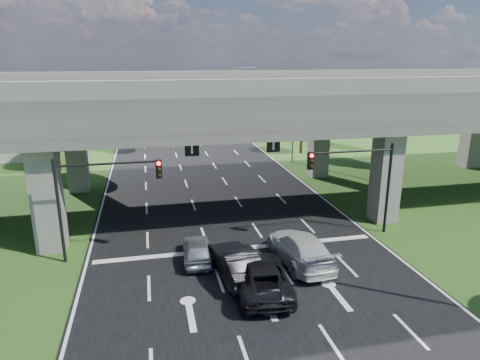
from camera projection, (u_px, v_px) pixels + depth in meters
name	position (u px, v px, depth m)	size (l,w,h in m)	color
ground	(253.00, 277.00, 22.66)	(160.00, 160.00, 0.00)	#2F4F19
road	(220.00, 212.00, 32.03)	(18.00, 120.00, 0.03)	black
overpass	(214.00, 103.00, 31.70)	(80.00, 15.00, 10.00)	#32302D
signal_right	(359.00, 173.00, 26.80)	(5.76, 0.54, 6.00)	black
signal_left	(99.00, 189.00, 23.57)	(5.76, 0.54, 6.00)	black
streetlight_far	(290.00, 109.00, 45.62)	(3.38, 0.25, 10.00)	gray
streetlight_beyond	(254.00, 96.00, 60.62)	(3.38, 0.25, 10.00)	gray
tree_left_near	(55.00, 123.00, 42.81)	(4.50, 4.50, 7.80)	black
tree_left_mid	(42.00, 119.00, 49.87)	(3.91, 3.90, 6.76)	black
tree_left_far	(85.00, 103.00, 57.93)	(4.80, 4.80, 8.32)	black
tree_right_near	(303.00, 116.00, 50.36)	(4.20, 4.20, 7.28)	black
tree_right_mid	(303.00, 110.00, 58.57)	(3.91, 3.90, 6.76)	black
tree_right_far	(259.00, 100.00, 65.06)	(4.50, 4.50, 7.80)	black
car_silver	(197.00, 249.00, 24.29)	(1.60, 3.98, 1.35)	#B9BDC2
car_dark	(236.00, 262.00, 22.40)	(1.75, 5.03, 1.66)	black
car_white	(300.00, 248.00, 24.03)	(2.37, 5.83, 1.69)	#BABABA
car_trailing	(261.00, 276.00, 21.14)	(2.59, 5.62, 1.56)	black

